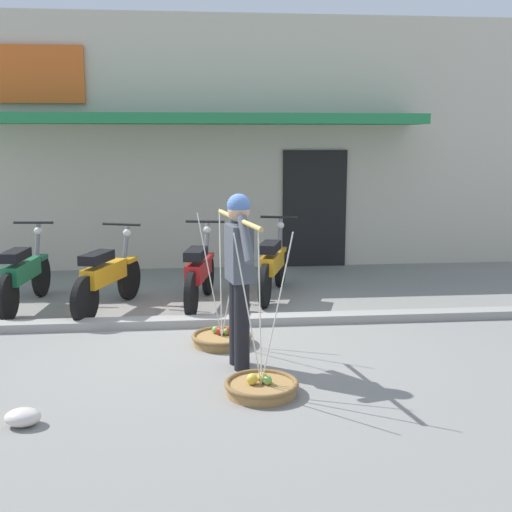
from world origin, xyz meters
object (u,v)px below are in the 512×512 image
at_px(fruit_basket_left_side, 261,386).
at_px(motorcycle_nearest_shop, 24,274).
at_px(motorcycle_second_in_row, 107,277).
at_px(motorcycle_end_of_row, 273,265).
at_px(fruit_basket_right_side, 222,338).
at_px(motorcycle_third_in_row, 200,272).
at_px(plastic_litter_bag, 23,417).
at_px(fruit_vendor, 239,269).

xyz_separation_m(fruit_basket_left_side, motorcycle_nearest_shop, (-2.78, 3.19, 0.38)).
distance_m(motorcycle_second_in_row, motorcycle_end_of_row, 2.28).
relative_size(fruit_basket_left_side, fruit_basket_right_side, 1.00).
bearing_deg(motorcycle_third_in_row, motorcycle_second_in_row, -172.67).
bearing_deg(motorcycle_third_in_row, plastic_litter_bag, -112.07).
bearing_deg(fruit_basket_left_side, motorcycle_second_in_row, 119.90).
relative_size(motorcycle_nearest_shop, plastic_litter_bag, 6.50).
bearing_deg(motorcycle_nearest_shop, fruit_basket_left_side, -48.96).
height_order(fruit_vendor, plastic_litter_bag, fruit_vendor).
bearing_deg(motorcycle_second_in_row, motorcycle_third_in_row, 7.33).
relative_size(fruit_basket_right_side, motorcycle_second_in_row, 0.83).
xyz_separation_m(fruit_basket_left_side, fruit_basket_right_side, (-0.28, 1.41, 0.00)).
relative_size(motorcycle_second_in_row, motorcycle_third_in_row, 0.97).
bearing_deg(motorcycle_third_in_row, motorcycle_end_of_row, 21.39).
bearing_deg(fruit_vendor, fruit_basket_left_side, -78.76).
bearing_deg(motorcycle_second_in_row, motorcycle_end_of_row, 14.07).
xyz_separation_m(fruit_basket_right_side, motorcycle_second_in_row, (-1.40, 1.51, 0.38)).
bearing_deg(fruit_basket_left_side, motorcycle_end_of_row, 81.20).
height_order(fruit_basket_left_side, plastic_litter_bag, fruit_basket_left_side).
bearing_deg(motorcycle_nearest_shop, motorcycle_end_of_row, 4.87).
bearing_deg(motorcycle_end_of_row, fruit_basket_left_side, -98.80).
distance_m(fruit_basket_right_side, plastic_litter_bag, 2.47).
relative_size(motorcycle_second_in_row, motorcycle_end_of_row, 0.99).
xyz_separation_m(fruit_vendor, fruit_basket_left_side, (0.14, -0.70, -0.90)).
height_order(fruit_basket_right_side, plastic_litter_bag, fruit_basket_right_side).
bearing_deg(fruit_basket_left_side, motorcycle_nearest_shop, 131.04).
distance_m(motorcycle_second_in_row, plastic_litter_bag, 3.39).
distance_m(motorcycle_nearest_shop, motorcycle_third_in_row, 2.29).
relative_size(fruit_basket_left_side, motorcycle_second_in_row, 0.83).
height_order(motorcycle_nearest_shop, plastic_litter_bag, motorcycle_nearest_shop).
bearing_deg(motorcycle_nearest_shop, motorcycle_second_in_row, -13.92).
relative_size(fruit_basket_right_side, motorcycle_nearest_shop, 0.80).
height_order(fruit_vendor, motorcycle_end_of_row, fruit_vendor).
height_order(fruit_vendor, fruit_basket_left_side, fruit_vendor).
xyz_separation_m(fruit_basket_left_side, motorcycle_third_in_row, (-0.49, 3.07, 0.38)).
bearing_deg(motorcycle_nearest_shop, fruit_vendor, -43.32).
height_order(fruit_basket_right_side, motorcycle_end_of_row, fruit_basket_right_side).
bearing_deg(plastic_litter_bag, fruit_basket_right_side, 48.54).
xyz_separation_m(fruit_vendor, motorcycle_third_in_row, (-0.35, 2.37, -0.52)).
height_order(fruit_basket_left_side, motorcycle_third_in_row, fruit_basket_left_side).
relative_size(motorcycle_second_in_row, plastic_litter_bag, 6.22).
bearing_deg(motorcycle_nearest_shop, motorcycle_third_in_row, -3.00).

